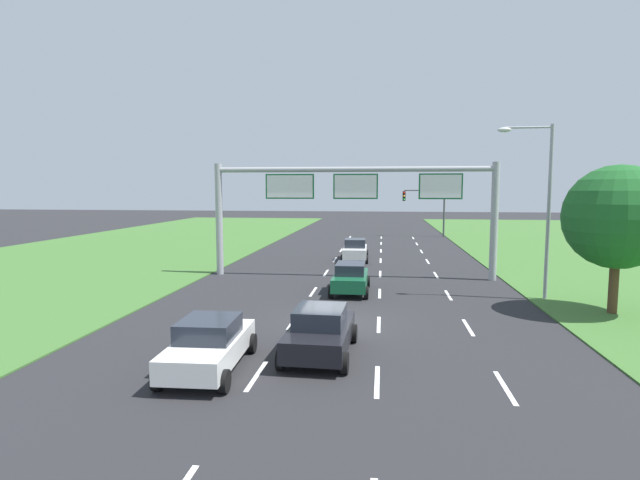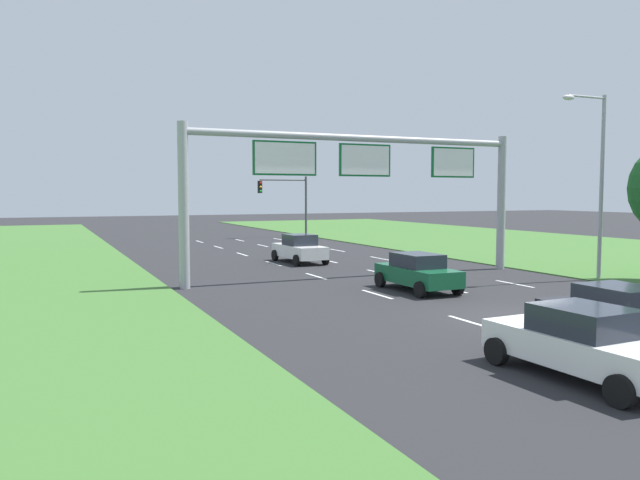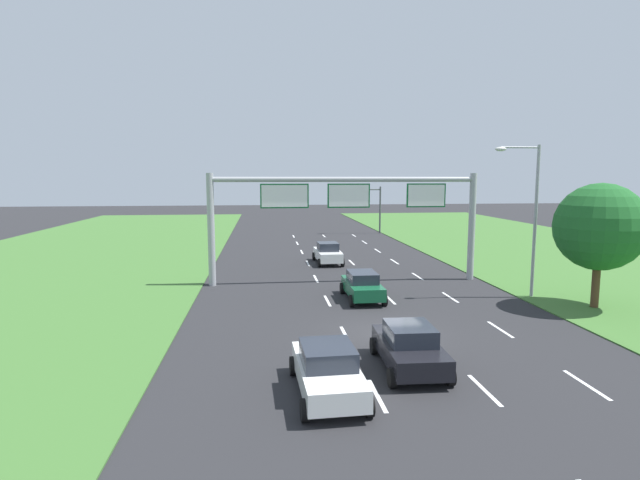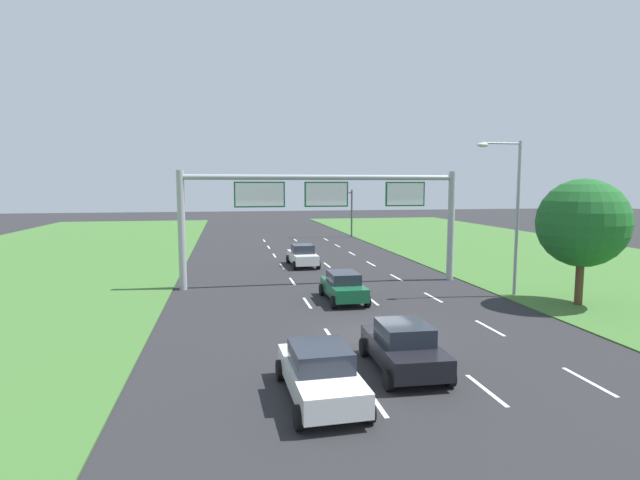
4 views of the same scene
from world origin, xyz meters
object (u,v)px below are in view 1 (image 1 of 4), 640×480
(car_mid_lane, at_px, (355,250))
(roadside_tree_near, at_px, (618,217))
(sign_gantry, at_px, (353,197))
(street_lamp, at_px, (541,196))
(traffic_light_mast, at_px, (427,203))
(car_far_ahead, at_px, (350,277))
(car_lead_silver, at_px, (209,344))
(car_near_red, at_px, (320,331))

(car_mid_lane, xyz_separation_m, roadside_tree_near, (12.00, -14.96, 3.42))
(sign_gantry, height_order, street_lamp, street_lamp)
(traffic_light_mast, bearing_deg, roadside_tree_near, -81.89)
(street_lamp, bearing_deg, car_far_ahead, 176.14)
(car_mid_lane, bearing_deg, sign_gantry, -89.45)
(car_lead_silver, bearing_deg, roadside_tree_near, 27.67)
(car_mid_lane, relative_size, street_lamp, 0.52)
(car_lead_silver, distance_m, traffic_light_mast, 44.88)
(car_near_red, height_order, sign_gantry, sign_gantry)
(car_near_red, bearing_deg, car_far_ahead, 89.77)
(car_mid_lane, height_order, roadside_tree_near, roadside_tree_near)
(car_near_red, xyz_separation_m, car_far_ahead, (0.34, 10.08, -0.01))
(car_near_red, distance_m, car_mid_lane, 21.85)
(car_lead_silver, bearing_deg, car_near_red, 26.72)
(car_far_ahead, height_order, traffic_light_mast, traffic_light_mast)
(car_far_ahead, relative_size, sign_gantry, 0.24)
(car_near_red, xyz_separation_m, traffic_light_mast, (6.95, 41.90, 3.07))
(traffic_light_mast, height_order, street_lamp, street_lamp)
(car_lead_silver, height_order, car_mid_lane, car_mid_lane)
(car_lead_silver, distance_m, car_far_ahead, 12.32)
(roadside_tree_near, bearing_deg, car_near_red, -150.02)
(car_near_red, distance_m, car_far_ahead, 10.09)
(car_lead_silver, height_order, traffic_light_mast, traffic_light_mast)
(car_near_red, distance_m, traffic_light_mast, 42.58)
(traffic_light_mast, distance_m, street_lamp, 32.56)
(car_mid_lane, height_order, street_lamp, street_lamp)
(car_lead_silver, relative_size, car_mid_lane, 1.02)
(car_far_ahead, height_order, street_lamp, street_lamp)
(traffic_light_mast, xyz_separation_m, street_lamp, (2.60, -32.43, 1.21))
(car_near_red, bearing_deg, street_lamp, 46.44)
(car_far_ahead, relative_size, traffic_light_mast, 0.74)
(sign_gantry, relative_size, roadside_tree_near, 2.66)
(street_lamp, distance_m, roadside_tree_near, 3.61)
(car_near_red, bearing_deg, traffic_light_mast, 82.29)
(car_near_red, relative_size, traffic_light_mast, 0.76)
(car_near_red, distance_m, sign_gantry, 15.21)
(car_far_ahead, relative_size, street_lamp, 0.49)
(car_lead_silver, bearing_deg, car_far_ahead, 71.49)
(car_near_red, height_order, traffic_light_mast, traffic_light_mast)
(car_lead_silver, relative_size, roadside_tree_near, 0.69)
(car_far_ahead, height_order, roadside_tree_near, roadside_tree_near)
(traffic_light_mast, bearing_deg, street_lamp, -85.41)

